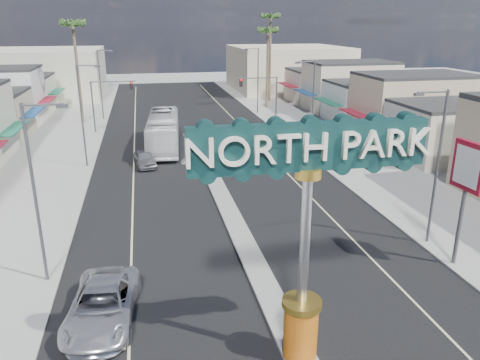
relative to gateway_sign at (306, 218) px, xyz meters
name	(u,v)px	position (x,y,z in m)	size (l,w,h in m)	color
ground	(204,160)	(0.00, 28.02, -5.93)	(160.00, 160.00, 0.00)	gray
road	(204,160)	(0.00, 28.02, -5.92)	(20.00, 120.00, 0.01)	black
median_island	(238,229)	(0.00, 12.02, -5.85)	(1.30, 30.00, 0.16)	gray
sidewalk_left	(47,169)	(-14.00, 28.02, -5.87)	(8.00, 120.00, 0.12)	gray
sidewalk_right	(343,152)	(14.00, 28.02, -5.87)	(8.00, 120.00, 0.12)	gray
storefront_row_right	(376,99)	(24.00, 41.02, -2.93)	(12.00, 42.00, 6.00)	#B7B29E
backdrop_far_left	(42,73)	(-22.00, 73.02, -1.93)	(20.00, 20.00, 8.00)	#B7B29E
backdrop_far_right	(287,68)	(22.00, 73.02, -1.93)	(20.00, 20.00, 8.00)	beige
gateway_sign	(306,218)	(0.00, 0.00, 0.00)	(8.20, 1.50, 9.15)	#C8660F
traffic_signal_left	(108,96)	(-9.18, 42.02, -1.65)	(5.09, 0.45, 6.00)	#47474C
traffic_signal_right	(262,91)	(9.18, 42.02, -1.65)	(5.09, 0.45, 6.00)	#47474C
streetlight_l_near	(37,186)	(-10.43, 8.02, -0.86)	(2.03, 0.22, 9.00)	#47474C
streetlight_l_mid	(83,111)	(-10.43, 28.02, -0.86)	(2.03, 0.22, 9.00)	#47474C
streetlight_l_far	(101,81)	(-10.43, 50.02, -0.86)	(2.03, 0.22, 9.00)	#47474C
streetlight_r_near	(436,161)	(10.43, 8.02, -0.86)	(2.03, 0.22, 9.00)	#47474C
streetlight_r_mid	(311,103)	(10.43, 28.02, -0.86)	(2.03, 0.22, 9.00)	#47474C
streetlight_r_far	(257,77)	(10.43, 50.02, -0.86)	(2.03, 0.22, 9.00)	#47474C
palm_left_far	(73,30)	(-13.00, 48.02, 5.57)	(2.60, 2.60, 13.10)	brown
palm_right_mid	(268,35)	(13.00, 54.02, 4.67)	(2.60, 2.60, 12.10)	brown
palm_right_far	(271,22)	(15.00, 60.02, 6.46)	(2.60, 2.60, 14.10)	brown
suv_left	(102,305)	(-7.59, 4.02, -5.10)	(2.73, 5.92, 1.65)	silver
car_parked_left	(145,158)	(-5.50, 27.24, -5.21)	(1.70, 4.23, 1.44)	slate
car_parked_right	(247,135)	(5.50, 34.01, -5.11)	(1.73, 4.97, 1.64)	silver
city_bus	(163,131)	(-3.44, 33.43, -4.16)	(2.97, 12.71, 3.54)	silver
bank_pylon_sign	(468,174)	(10.49, 5.39, -0.77)	(0.43, 2.10, 6.67)	#47474C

